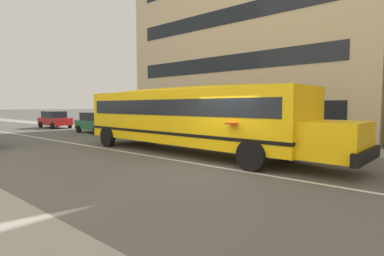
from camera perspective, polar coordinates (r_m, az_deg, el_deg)
name	(u,v)px	position (r m, az deg, el deg)	size (l,w,h in m)	color
ground_plane	(222,168)	(10.48, 5.72, -7.64)	(400.00, 400.00, 0.00)	#54514F
sidewalk_far	(301,146)	(17.03, 20.18, -3.27)	(120.00, 3.00, 0.01)	gray
lane_centreline	(222,168)	(10.48, 5.72, -7.63)	(110.00, 0.16, 0.01)	silver
school_bus	(188,114)	(13.46, -0.75, 2.72)	(13.63, 3.52, 3.03)	yellow
parked_car_green_under_tree	(96,122)	(25.06, -17.96, 1.04)	(3.91, 1.90, 1.64)	#236038
parked_car_red_end_of_row	(55,119)	(32.25, -24.95, 1.52)	(3.91, 1.91, 1.64)	maroon
apartment_block_far_left	(268,54)	(27.29, 14.44, 13.59)	(19.02, 13.59, 13.30)	#C6B28E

